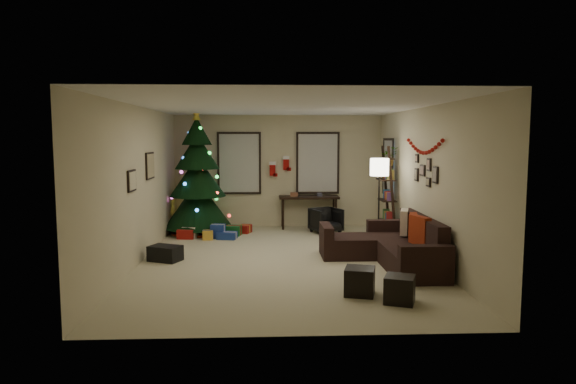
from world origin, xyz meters
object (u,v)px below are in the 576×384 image
object	(u,v)px
sofa	(392,248)
bookshelf	(388,194)
christmas_tree	(198,181)
desk_chair	(326,220)
desk	(309,200)

from	to	relation	value
sofa	bookshelf	bearing A→B (deg)	78.54
christmas_tree	desk_chair	world-z (taller)	christmas_tree
desk_chair	bookshelf	size ratio (longest dim) A/B	0.29
sofa	desk	size ratio (longest dim) A/B	1.78
christmas_tree	desk	distance (m)	2.67
sofa	desk_chair	bearing A→B (deg)	105.78
sofa	desk	xyz separation A→B (m)	(-1.14, 3.51, 0.41)
sofa	desk_chair	size ratio (longest dim) A/B	4.40
sofa	desk_chair	world-z (taller)	sofa
bookshelf	desk	bearing A→B (deg)	139.46
desk	bookshelf	size ratio (longest dim) A/B	0.71
desk_chair	desk	bearing A→B (deg)	93.84
desk	desk_chair	xyz separation A→B (m)	(0.34, -0.65, -0.39)
desk_chair	bookshelf	distance (m)	1.58
sofa	bookshelf	distance (m)	2.31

